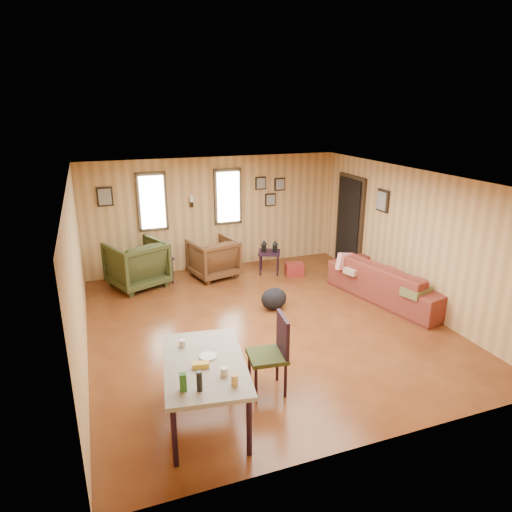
{
  "coord_description": "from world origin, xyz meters",
  "views": [
    {
      "loc": [
        -2.46,
        -6.3,
        3.43
      ],
      "look_at": [
        0.0,
        0.4,
        1.05
      ],
      "focal_mm": 32.0,
      "sensor_mm": 36.0,
      "label": 1
    }
  ],
  "objects": [
    {
      "name": "room",
      "position": [
        0.17,
        0.27,
        1.21
      ],
      "size": [
        5.54,
        6.04,
        2.44
      ],
      "color": "brown",
      "rests_on": "ground"
    },
    {
      "name": "sofa",
      "position": [
        2.55,
        0.14,
        0.47
      ],
      "size": [
        1.23,
        2.52,
        0.95
      ],
      "primitive_type": "imported",
      "rotation": [
        0.0,
        0.0,
        1.8
      ],
      "color": "maroon",
      "rests_on": "ground"
    },
    {
      "name": "recliner_brown",
      "position": [
        -0.21,
        2.4,
        0.44
      ],
      "size": [
        1.03,
        0.99,
        0.89
      ],
      "primitive_type": "imported",
      "rotation": [
        0.0,
        0.0,
        3.38
      ],
      "color": "#4F2E17",
      "rests_on": "ground"
    },
    {
      "name": "recliner_green",
      "position": [
        -1.75,
        2.4,
        0.51
      ],
      "size": [
        1.26,
        1.23,
        1.01
      ],
      "primitive_type": "imported",
      "rotation": [
        0.0,
        0.0,
        -2.75
      ],
      "color": "#333819",
      "rests_on": "ground"
    },
    {
      "name": "end_table",
      "position": [
        -1.34,
        2.45,
        0.37
      ],
      "size": [
        0.6,
        0.56,
        0.66
      ],
      "rotation": [
        0.0,
        0.0,
        0.19
      ],
      "color": "black",
      "rests_on": "ground"
    },
    {
      "name": "side_table",
      "position": [
        0.96,
        2.21,
        0.49
      ],
      "size": [
        0.6,
        0.6,
        0.72
      ],
      "rotation": [
        0.0,
        0.0,
        -0.44
      ],
      "color": "black",
      "rests_on": "ground"
    },
    {
      "name": "cooler",
      "position": [
        1.4,
        1.88,
        0.13
      ],
      "size": [
        0.41,
        0.33,
        0.26
      ],
      "rotation": [
        0.0,
        0.0,
        -0.21
      ],
      "color": "maroon",
      "rests_on": "ground"
    },
    {
      "name": "backpack",
      "position": [
        0.36,
        0.47,
        0.2
      ],
      "size": [
        0.48,
        0.38,
        0.39
      ],
      "rotation": [
        0.0,
        0.0,
        -0.08
      ],
      "color": "black",
      "rests_on": "ground"
    },
    {
      "name": "sofa_pillows",
      "position": [
        2.21,
        0.03,
        0.51
      ],
      "size": [
        0.92,
        1.84,
        0.38
      ],
      "rotation": [
        0.0,
        0.0,
        0.29
      ],
      "color": "brown",
      "rests_on": "sofa"
    },
    {
      "name": "dining_table",
      "position": [
        -1.49,
        -2.02,
        0.68
      ],
      "size": [
        1.08,
        1.58,
        0.96
      ],
      "rotation": [
        0.0,
        0.0,
        -0.14
      ],
      "color": "gray",
      "rests_on": "ground"
    },
    {
      "name": "dining_chair",
      "position": [
        -0.55,
        -1.73,
        0.57
      ],
      "size": [
        0.51,
        0.51,
        1.01
      ],
      "rotation": [
        0.0,
        0.0,
        -0.12
      ],
      "color": "#333819",
      "rests_on": "ground"
    }
  ]
}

